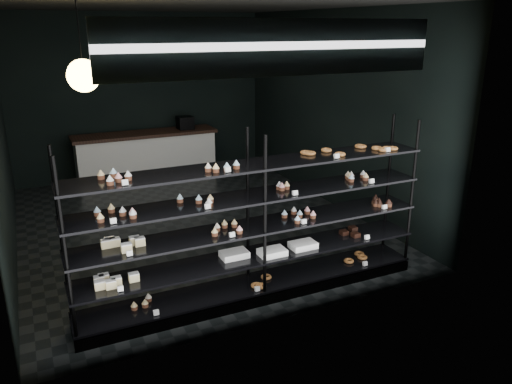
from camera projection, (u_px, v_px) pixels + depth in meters
room at (187, 121)px, 7.33m from camera, size 5.01×6.01×3.20m
display_shelf at (253, 245)px, 5.50m from camera, size 4.00×0.50×1.91m
signage at (281, 47)px, 4.45m from camera, size 3.30×0.05×0.50m
pendant_lamp at (83, 76)px, 5.10m from camera, size 0.33×0.33×0.90m
service_counter at (147, 156)px, 9.79m from camera, size 2.75×0.65×1.23m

